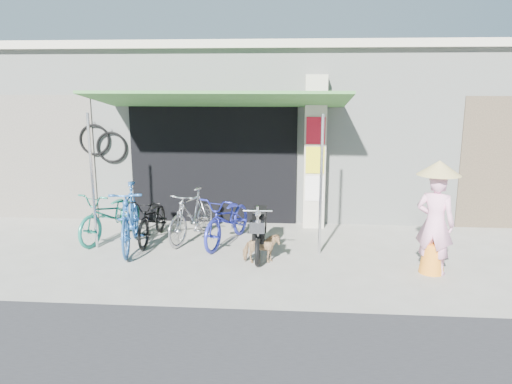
# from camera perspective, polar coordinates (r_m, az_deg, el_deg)

# --- Properties ---
(ground) EXTENTS (80.00, 80.00, 0.00)m
(ground) POSITION_cam_1_polar(r_m,az_deg,el_deg) (7.93, 0.88, -8.66)
(ground) COLOR gray
(ground) RESTS_ON ground
(bicycle_shop) EXTENTS (12.30, 5.30, 3.66)m
(bicycle_shop) POSITION_cam_1_polar(r_m,az_deg,el_deg) (12.53, 2.39, 7.76)
(bicycle_shop) COLOR #AAAFA7
(bicycle_shop) RESTS_ON ground
(shop_pillar) EXTENTS (0.42, 0.44, 3.00)m
(shop_pillar) POSITION_cam_1_polar(r_m,az_deg,el_deg) (9.93, 6.73, 4.50)
(shop_pillar) COLOR #BDB6A1
(shop_pillar) RESTS_ON ground
(awning) EXTENTS (4.60, 1.88, 2.72)m
(awning) POSITION_cam_1_polar(r_m,az_deg,el_deg) (9.12, -4.17, 10.26)
(awning) COLOR #35692F
(awning) RESTS_ON ground
(neighbour_left) EXTENTS (2.60, 0.06, 2.60)m
(neighbour_left) POSITION_cam_1_polar(r_m,az_deg,el_deg) (11.48, -24.00, 3.58)
(neighbour_left) COLOR #6B665B
(neighbour_left) RESTS_ON ground
(bike_teal) EXTENTS (1.10, 1.87, 0.93)m
(bike_teal) POSITION_cam_1_polar(r_m,az_deg,el_deg) (9.59, -16.21, -2.50)
(bike_teal) COLOR #1A7862
(bike_teal) RESTS_ON ground
(bike_blue) EXTENTS (0.87, 1.95, 1.13)m
(bike_blue) POSITION_cam_1_polar(r_m,az_deg,el_deg) (8.91, -14.20, -2.83)
(bike_blue) COLOR #22579F
(bike_blue) RESTS_ON ground
(bike_black) EXTENTS (0.57, 1.58, 0.83)m
(bike_black) POSITION_cam_1_polar(r_m,az_deg,el_deg) (9.32, -11.73, -3.01)
(bike_black) COLOR black
(bike_black) RESTS_ON ground
(bike_silver) EXTENTS (0.93, 1.66, 0.96)m
(bike_silver) POSITION_cam_1_polar(r_m,az_deg,el_deg) (9.19, -7.34, -2.64)
(bike_silver) COLOR #A1A1A5
(bike_silver) RESTS_ON ground
(bike_navy) EXTENTS (1.10, 1.84, 0.91)m
(bike_navy) POSITION_cam_1_polar(r_m,az_deg,el_deg) (8.96, -3.24, -3.11)
(bike_navy) COLOR #21279A
(bike_navy) RESTS_ON ground
(street_dog) EXTENTS (0.62, 0.35, 0.50)m
(street_dog) POSITION_cam_1_polar(r_m,az_deg,el_deg) (8.05, 0.59, -6.46)
(street_dog) COLOR tan
(street_dog) RESTS_ON ground
(moped) EXTENTS (0.46, 1.61, 0.91)m
(moped) POSITION_cam_1_polar(r_m,az_deg,el_deg) (8.46, 0.38, -4.33)
(moped) COLOR black
(moped) RESTS_ON ground
(nun) EXTENTS (0.68, 0.64, 1.74)m
(nun) POSITION_cam_1_polar(r_m,az_deg,el_deg) (7.95, 19.81, -2.84)
(nun) COLOR #F0A1C4
(nun) RESTS_ON ground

